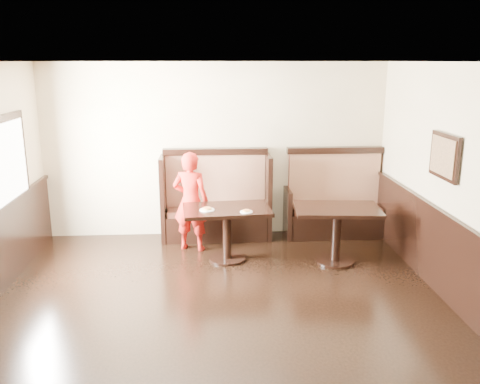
{
  "coord_description": "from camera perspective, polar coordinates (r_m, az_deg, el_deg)",
  "views": [
    {
      "loc": [
        -0.13,
        -4.62,
        2.81
      ],
      "look_at": [
        0.33,
        2.35,
        1.0
      ],
      "focal_mm": 38.0,
      "sensor_mm": 36.0,
      "label": 1
    }
  ],
  "objects": [
    {
      "name": "pizza_plate_left",
      "position": [
        7.11,
        -3.71,
        -1.95
      ],
      "size": [
        0.21,
        0.21,
        0.04
      ],
      "color": "white",
      "rests_on": "table_main"
    },
    {
      "name": "room_shell",
      "position": [
        5.35,
        -5.31,
        -9.14
      ],
      "size": [
        7.0,
        7.0,
        7.0
      ],
      "color": "beige",
      "rests_on": "ground"
    },
    {
      "name": "pizza_plate_right",
      "position": [
        7.01,
        0.71,
        -2.18
      ],
      "size": [
        0.18,
        0.18,
        0.03
      ],
      "color": "white",
      "rests_on": "table_main"
    },
    {
      "name": "booth_main",
      "position": [
        8.24,
        -2.69,
        -1.57
      ],
      "size": [
        1.75,
        0.72,
        1.45
      ],
      "color": "black",
      "rests_on": "ground"
    },
    {
      "name": "table_main",
      "position": [
        7.26,
        -1.48,
        -3.19
      ],
      "size": [
        1.28,
        0.86,
        0.78
      ],
      "rotation": [
        0.0,
        0.0,
        0.07
      ],
      "color": "black",
      "rests_on": "ground"
    },
    {
      "name": "ground",
      "position": [
        5.41,
        -1.92,
        -16.8
      ],
      "size": [
        7.0,
        7.0,
        0.0
      ],
      "primitive_type": "plane",
      "color": "black",
      "rests_on": "ground"
    },
    {
      "name": "booth_neighbor",
      "position": [
        8.5,
        10.57,
        -1.61
      ],
      "size": [
        1.65,
        0.72,
        1.45
      ],
      "color": "black",
      "rests_on": "ground"
    },
    {
      "name": "table_neighbor",
      "position": [
        7.3,
        10.82,
        -3.27
      ],
      "size": [
        1.24,
        0.87,
        0.82
      ],
      "rotation": [
        0.0,
        0.0,
        -0.09
      ],
      "color": "black",
      "rests_on": "ground"
    },
    {
      "name": "child",
      "position": [
        7.66,
        -5.55,
        -1.07
      ],
      "size": [
        0.63,
        0.51,
        1.52
      ],
      "primitive_type": "imported",
      "rotation": [
        0.0,
        0.0,
        2.85
      ],
      "color": "red",
      "rests_on": "ground"
    }
  ]
}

